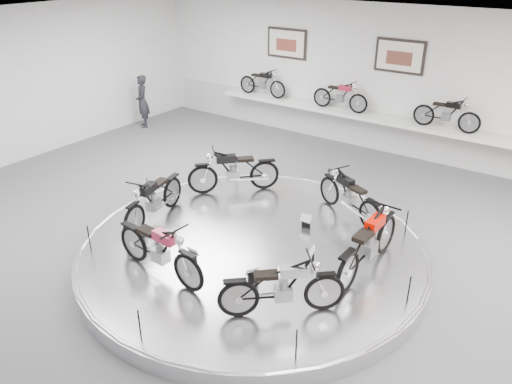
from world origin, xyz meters
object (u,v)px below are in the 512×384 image
Objects in this scene: bike_c at (234,170)px; shelf at (388,121)px; visitor at (142,101)px; bike_e at (159,249)px; bike_f at (282,287)px; display_platform at (253,251)px; bike_a at (369,243)px; bike_d at (154,198)px; bike_b at (349,196)px.

shelf is at bearing -154.77° from bike_c.
bike_e is at bearing -4.31° from visitor.
bike_e is 2.21m from bike_f.
bike_c is 4.30m from bike_f.
bike_f is (3.14, -2.93, -0.04)m from bike_c.
bike_f is (1.48, -1.34, 0.63)m from display_platform.
bike_f is at bearing 4.95° from visitor.
display_platform is 3.74× the size of bike_e.
visitor is (-7.40, -2.14, -0.16)m from shelf.
visitor reaches higher than bike_e.
bike_c is 3.39m from bike_e.
bike_d is at bearing 102.82° from bike_a.
bike_a is at bearing 11.75° from display_platform.
bike_b is at bearing 21.99° from visitor.
bike_e is at bearing 90.38° from bike_b.
display_platform is at bearing 71.13° from bike_e.
bike_a is 1.86m from bike_f.
display_platform is at bearing 7.24° from visitor.
bike_a is 3.90m from bike_c.
bike_a is 1.91m from bike_b.
display_platform is 3.82× the size of visitor.
bike_f reaches higher than bike_b.
visitor is at bearing -163.90° from shelf.
display_platform is 3.66× the size of bike_c.
bike_f is at bearing -42.07° from display_platform.
bike_e is (1.42, -1.26, 0.00)m from bike_d.
bike_a is 4.26m from bike_d.
bike_b is 0.92× the size of bike_c.
display_platform is 3.98× the size of bike_b.
bike_a is (2.06, -5.97, -0.16)m from shelf.
bike_f is at bearing 63.12° from bike_d.
bike_c is 2.05m from bike_d.
bike_e is 1.06× the size of bike_f.
bike_a is at bearing 88.96° from bike_d.
visitor reaches higher than bike_c.
bike_f is (1.48, -7.74, -0.22)m from shelf.
bike_c reaches higher than bike_e.
bike_e is at bearing -94.96° from shelf.
bike_a reaches higher than bike_e.
bike_b is at bearing 115.49° from bike_d.
bike_b is 3.90m from bike_d.
shelf is 4.52m from bike_b.
bike_b is 4.02m from bike_e.
shelf is 6.43× the size of bike_e.
bike_e is (-1.67, -3.65, 0.03)m from bike_b.
bike_b is 2.65m from bike_c.
display_platform is 2.22m from bike_a.
visitor is (-5.74, 2.67, 0.02)m from bike_c.
bike_a is 10.21m from visitor.
bike_b is at bearing 142.85° from bike_c.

